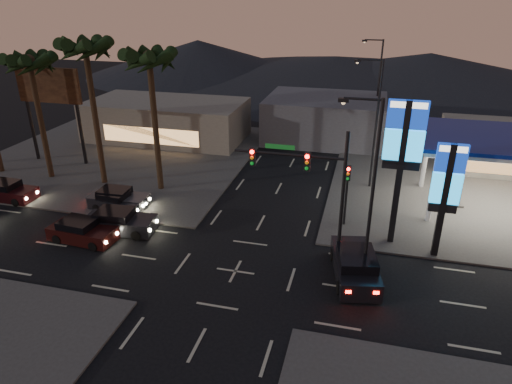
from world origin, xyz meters
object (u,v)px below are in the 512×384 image
(pylon_sign_short, at_px, (447,184))
(suv_station, at_px, (355,265))
(car_lane_b_mid, at_px, (117,202))
(car_lane_b_rear, at_px, (7,191))
(traffic_signal_mast, at_px, (311,179))
(car_lane_b_front, at_px, (118,199))
(pylon_sign_tall, at_px, (403,145))
(car_lane_a_front, at_px, (119,222))
(car_lane_a_mid, at_px, (82,231))

(pylon_sign_short, height_order, suv_station, pylon_sign_short)
(car_lane_b_mid, xyz_separation_m, car_lane_b_rear, (-8.90, -0.48, 0.04))
(traffic_signal_mast, xyz_separation_m, car_lane_b_rear, (-23.13, 2.93, -4.56))
(car_lane_b_rear, xyz_separation_m, suv_station, (25.89, -3.86, 0.12))
(car_lane_b_front, distance_m, suv_station, 17.77)
(pylon_sign_tall, distance_m, traffic_signal_mast, 6.02)
(pylon_sign_tall, bearing_deg, traffic_signal_mast, -143.48)
(suv_station, bearing_deg, car_lane_b_rear, 171.53)
(car_lane_a_front, height_order, suv_station, suv_station)
(pylon_sign_tall, distance_m, car_lane_a_mid, 20.21)
(car_lane_b_mid, bearing_deg, car_lane_a_mid, -88.08)
(car_lane_b_mid, bearing_deg, pylon_sign_tall, 0.29)
(traffic_signal_mast, bearing_deg, pylon_sign_short, 19.13)
(traffic_signal_mast, height_order, car_lane_b_front, traffic_signal_mast)
(car_lane_a_mid, distance_m, car_lane_b_mid, 4.51)
(car_lane_b_mid, distance_m, car_lane_b_rear, 8.91)
(pylon_sign_tall, xyz_separation_m, pylon_sign_short, (2.50, -1.00, -1.74))
(pylon_sign_tall, distance_m, car_lane_a_front, 18.32)
(traffic_signal_mast, bearing_deg, car_lane_b_rear, 172.77)
(pylon_sign_tall, xyz_separation_m, traffic_signal_mast, (-4.74, -3.51, -1.17))
(car_lane_b_mid, bearing_deg, car_lane_b_front, 107.15)
(car_lane_a_mid, bearing_deg, traffic_signal_mast, 4.42)
(car_lane_b_front, bearing_deg, car_lane_a_mid, -86.78)
(car_lane_b_mid, bearing_deg, car_lane_b_rear, -176.90)
(traffic_signal_mast, relative_size, car_lane_a_mid, 1.81)
(car_lane_a_front, relative_size, car_lane_b_mid, 1.14)
(suv_station, bearing_deg, pylon_sign_tall, 65.90)
(pylon_sign_short, bearing_deg, car_lane_a_mid, -170.42)
(pylon_sign_short, distance_m, traffic_signal_mast, 7.69)
(car_lane_a_front, bearing_deg, suv_station, -5.55)
(pylon_sign_short, bearing_deg, car_lane_b_front, 176.53)
(car_lane_a_mid, height_order, car_lane_b_front, car_lane_b_front)
(car_lane_b_mid, height_order, car_lane_b_rear, car_lane_b_rear)
(car_lane_b_mid, distance_m, suv_station, 17.54)
(car_lane_b_mid, relative_size, suv_station, 0.78)
(pylon_sign_short, distance_m, car_lane_b_front, 22.01)
(traffic_signal_mast, relative_size, car_lane_b_rear, 1.81)
(suv_station, bearing_deg, car_lane_b_front, 164.51)
(car_lane_b_rear, bearing_deg, traffic_signal_mast, -7.23)
(car_lane_a_mid, bearing_deg, car_lane_b_mid, 91.92)
(car_lane_a_front, height_order, car_lane_b_rear, car_lane_a_front)
(car_lane_b_front, bearing_deg, car_lane_a_front, -59.32)
(traffic_signal_mast, xyz_separation_m, car_lane_a_mid, (-14.09, -1.09, -4.57))
(car_lane_a_mid, height_order, car_lane_b_rear, car_lane_b_rear)
(pylon_sign_tall, distance_m, car_lane_b_mid, 19.84)
(pylon_sign_short, height_order, traffic_signal_mast, traffic_signal_mast)
(car_lane_a_front, xyz_separation_m, car_lane_b_mid, (-1.81, 2.86, -0.09))
(car_lane_b_mid, relative_size, car_lane_b_rear, 0.95)
(car_lane_b_rear, bearing_deg, pylon_sign_tall, 1.19)
(car_lane_b_front, bearing_deg, car_lane_b_rear, -174.22)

